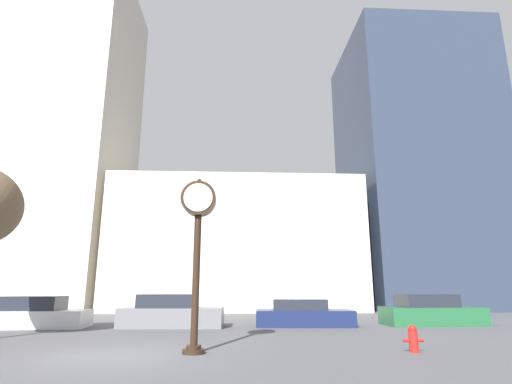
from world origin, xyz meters
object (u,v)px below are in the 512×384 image
Objects in this scene: fire_hydrant_near at (413,338)px; car_navy at (303,315)px; car_green at (431,312)px; car_white at (37,315)px; car_grey at (171,313)px; street_clock at (198,227)px.

car_navy is at bearing 102.37° from fire_hydrant_near.
car_green is 6.44× the size of fire_hydrant_near.
car_white reaches higher than car_navy.
car_green reaches higher than car_white.
car_navy is at bearing 4.37° from car_grey.
car_grey is 6.44× the size of fire_hydrant_near.
street_clock reaches higher than car_grey.
street_clock is 1.12× the size of car_white.
street_clock is 1.07× the size of car_navy.
street_clock is at bearing -115.73° from car_navy.
car_white is 0.95× the size of car_navy.
car_white is at bearing -176.05° from car_navy.
fire_hydrant_near is at bearing -1.07° from street_clock.
car_green is at bearing 60.99° from fire_hydrant_near.
car_white is (-7.80, 7.67, -2.88)m from street_clock.
car_white is 15.90m from fire_hydrant_near.
car_navy is (12.12, 0.17, -0.06)m from car_white.
street_clock is 8.32m from car_grey.
fire_hydrant_near is (13.87, -7.78, -0.21)m from car_white.
car_green is at bearing 4.65° from car_navy.
street_clock is 13.56m from car_green.
car_grey is 1.02× the size of car_navy.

